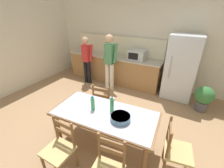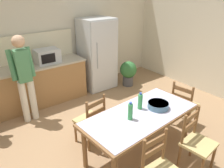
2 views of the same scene
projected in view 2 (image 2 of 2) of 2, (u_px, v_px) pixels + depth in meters
ground_plane at (110, 149)px, 3.61m from camera, size 8.32×8.32×0.00m
wall_back at (40, 35)px, 4.94m from camera, size 6.52×0.12×2.90m
kitchen_counter at (12, 91)px, 4.54m from camera, size 3.25×0.66×0.93m
counter_splashback at (1, 52)px, 4.45m from camera, size 3.21×0.03×0.60m
refrigerator at (97, 54)px, 5.50m from camera, size 0.79×0.73×1.77m
microwave at (47, 56)px, 4.73m from camera, size 0.50×0.39×0.30m
dining_table at (141, 118)px, 3.25m from camera, size 1.86×0.96×0.75m
bottle_near_centre at (130, 111)px, 3.03m from camera, size 0.07×0.07×0.27m
bottle_off_centre at (140, 101)px, 3.29m from camera, size 0.07×0.07×0.27m
serving_bowl at (158, 105)px, 3.34m from camera, size 0.32×0.32×0.09m
chair_side_near_right at (196, 142)px, 3.10m from camera, size 0.46×0.44×0.91m
chair_head_end at (184, 105)px, 4.06m from camera, size 0.46×0.48×0.91m
chair_side_far_left at (91, 120)px, 3.60m from camera, size 0.48×0.46×0.91m
person_at_counter at (24, 75)px, 4.03m from camera, size 0.43×0.30×1.70m
potted_plant at (128, 72)px, 5.77m from camera, size 0.44×0.44×0.67m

